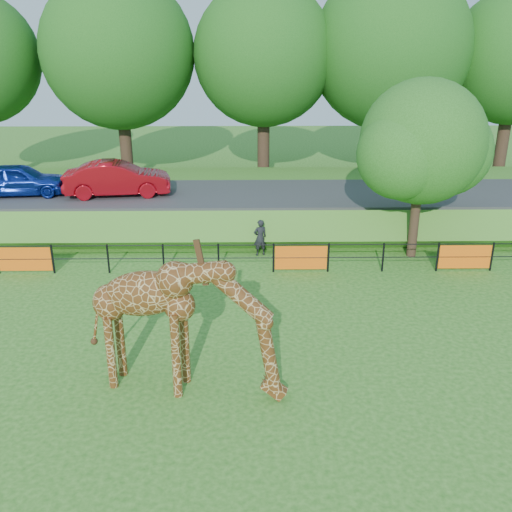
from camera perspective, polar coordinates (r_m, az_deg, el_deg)
The scene contains 10 objects.
ground at distance 13.91m, azimuth -5.31°, elevation -14.40°, with size 90.00×90.00×0.00m, color #286419.
giraffe at distance 13.53m, azimuth -7.08°, elevation -6.95°, with size 4.84×0.89×3.46m, color #582F12, non-canonical shape.
perimeter_fence at distance 20.73m, azimuth -3.77°, elevation -0.21°, with size 28.07×0.10×1.10m, color black, non-canonical shape.
embankment at distance 27.82m, azimuth -3.05°, elevation 5.58°, with size 40.00×9.00×1.30m, color #286419.
road at distance 26.19m, azimuth -3.19°, elevation 6.20°, with size 40.00×5.00×0.12m, color #323235.
car_blue at distance 27.68m, azimuth -22.62°, elevation 7.08°, with size 1.68×4.17×1.42m, color #142EA2.
car_red at distance 26.26m, azimuth -13.69°, elevation 7.53°, with size 1.61×4.63×1.52m, color #A40B15.
visitor at distance 22.29m, azimuth 0.42°, elevation 1.86°, with size 0.53×0.35×1.46m, color black.
tree_east at distance 22.24m, azimuth 16.49°, elevation 10.44°, with size 5.40×4.71×6.76m.
bg_tree_line at distance 33.32m, azimuth 0.59°, elevation 19.56°, with size 37.30×8.80×11.82m.
Camera 1 is at (1.08, -11.30, 8.04)m, focal length 40.00 mm.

